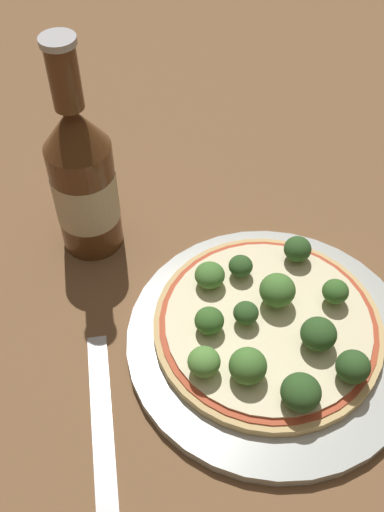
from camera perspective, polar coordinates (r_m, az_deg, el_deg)
The scene contains 17 objects.
ground_plane at distance 0.58m, azimuth 8.38°, elevation -7.18°, with size 3.00×3.00×0.00m, color brown.
plate at distance 0.57m, azimuth 7.50°, elevation -7.93°, with size 0.27×0.27×0.01m.
pizza at distance 0.56m, azimuth 7.34°, elevation -6.78°, with size 0.21×0.21×0.01m.
broccoli_floret_0 at distance 0.54m, azimuth 11.96°, elevation -7.27°, with size 0.03×0.03×0.03m.
broccoli_floret_1 at distance 0.57m, azimuth 13.65°, elevation -3.55°, with size 0.02×0.02×0.03m.
broccoli_floret_2 at distance 0.54m, azimuth 1.66°, elevation -6.18°, with size 0.03×0.03×0.02m.
broccoli_floret_3 at distance 0.58m, azimuth 4.65°, elevation -0.96°, with size 0.02×0.02×0.02m.
broccoli_floret_4 at distance 0.56m, azimuth 8.49°, elevation -3.14°, with size 0.03×0.03×0.03m.
broccoli_floret_5 at distance 0.51m, azimuth 10.33°, elevation -12.64°, with size 0.03×0.03×0.03m.
broccoli_floret_6 at distance 0.51m, azimuth 5.34°, elevation -10.39°, with size 0.03×0.03×0.03m.
broccoli_floret_7 at distance 0.57m, azimuth 1.70°, elevation -1.84°, with size 0.03×0.03×0.02m.
broccoli_floret_8 at distance 0.55m, azimuth 5.15°, elevation -5.44°, with size 0.02×0.02×0.02m.
broccoli_floret_9 at distance 0.60m, azimuth 10.02°, elevation 0.65°, with size 0.03×0.03×0.03m.
broccoli_floret_10 at distance 0.51m, azimuth 1.15°, elevation -10.04°, with size 0.03×0.03×0.03m.
broccoli_floret_11 at distance 0.53m, azimuth 15.09°, elevation -10.16°, with size 0.03×0.03×0.03m.
beer_bottle at distance 0.60m, azimuth -10.34°, elevation 7.21°, with size 0.06×0.06×0.24m.
fork at distance 0.53m, azimuth -8.50°, elevation -16.40°, with size 0.05×0.20×0.00m.
Camera 1 is at (-0.19, -0.27, 0.48)m, focal length 42.00 mm.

